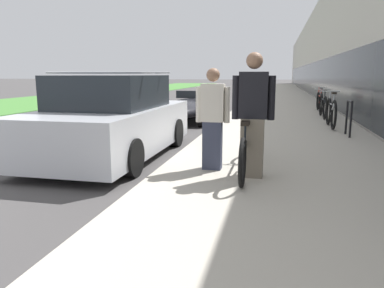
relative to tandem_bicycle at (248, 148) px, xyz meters
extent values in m
cube|color=#BCB5A5|center=(0.66, 18.97, -0.41)|extent=(4.06, 70.00, 0.11)
cube|color=#BCB7AD|center=(7.74, 26.97, 2.65)|extent=(10.00, 70.00, 6.23)
cube|color=#1E2328|center=(2.78, 26.97, 0.78)|extent=(0.10, 63.00, 2.20)
cube|color=#478438|center=(-13.03, 22.97, -0.45)|extent=(6.72, 70.00, 0.03)
torus|color=black|center=(0.00, 0.89, -0.03)|extent=(0.05, 0.65, 0.65)
torus|color=black|center=(0.00, -0.86, -0.03)|extent=(0.05, 0.65, 0.65)
cylinder|color=black|center=(0.00, 0.01, 0.17)|extent=(0.04, 1.49, 0.04)
cylinder|color=black|center=(0.00, -0.34, 0.08)|extent=(0.04, 0.89, 0.30)
cylinder|color=black|center=(0.00, -0.55, 0.30)|extent=(0.03, 0.03, 0.27)
cube|color=black|center=(0.00, -0.55, 0.44)|extent=(0.11, 0.22, 0.05)
cylinder|color=black|center=(0.00, 0.75, 0.31)|extent=(0.03, 0.03, 0.29)
cylinder|color=silver|center=(0.00, 0.75, 0.45)|extent=(0.52, 0.03, 0.03)
cube|color=#756B5B|center=(0.08, -0.30, 0.06)|extent=(0.32, 0.23, 0.84)
cube|color=black|center=(0.08, -0.30, 0.80)|extent=(0.39, 0.23, 0.64)
cylinder|color=black|center=(-0.16, -0.30, 0.77)|extent=(0.10, 0.10, 0.60)
cylinder|color=black|center=(0.33, -0.30, 0.77)|extent=(0.10, 0.10, 0.60)
sphere|color=#936B51|center=(0.08, -0.30, 1.27)|extent=(0.23, 0.23, 0.23)
cube|color=#33384C|center=(-0.54, 0.00, 0.01)|extent=(0.28, 0.20, 0.74)
cube|color=beige|center=(-0.54, 0.00, 0.66)|extent=(0.35, 0.20, 0.56)
cylinder|color=beige|center=(-0.76, 0.00, 0.63)|extent=(0.09, 0.09, 0.53)
cylinder|color=beige|center=(-0.32, 0.00, 0.63)|extent=(0.09, 0.09, 0.53)
sphere|color=#936B51|center=(-0.54, 0.00, 1.08)|extent=(0.20, 0.20, 0.20)
cylinder|color=black|center=(2.07, 3.54, 0.05)|extent=(0.05, 0.05, 0.82)
cylinder|color=black|center=(2.07, 4.09, 0.05)|extent=(0.05, 0.05, 0.82)
cylinder|color=black|center=(2.07, 3.82, 0.46)|extent=(0.05, 0.55, 0.05)
torus|color=black|center=(1.86, 5.80, 0.04)|extent=(0.06, 0.78, 0.78)
torus|color=black|center=(1.86, 4.79, 0.04)|extent=(0.06, 0.78, 0.78)
cylinder|color=#B7BCC1|center=(1.86, 5.29, 0.27)|extent=(0.04, 0.85, 0.04)
cylinder|color=#B7BCC1|center=(1.86, 5.09, 0.16)|extent=(0.04, 0.52, 0.35)
cylinder|color=#B7BCC1|center=(1.86, 4.97, 0.43)|extent=(0.03, 0.03, 0.32)
cube|color=black|center=(1.86, 4.97, 0.60)|extent=(0.11, 0.22, 0.05)
cylinder|color=#B7BCC1|center=(1.86, 5.72, 0.44)|extent=(0.03, 0.03, 0.34)
cylinder|color=silver|center=(1.86, 5.72, 0.61)|extent=(0.52, 0.03, 0.03)
torus|color=black|center=(1.92, 8.31, 0.02)|extent=(0.06, 0.75, 0.75)
torus|color=black|center=(1.92, 7.16, 0.02)|extent=(0.06, 0.75, 0.75)
cylinder|color=black|center=(1.92, 7.73, 0.25)|extent=(0.04, 0.98, 0.04)
cylinder|color=black|center=(1.92, 7.50, 0.14)|extent=(0.04, 0.59, 0.34)
cylinder|color=black|center=(1.92, 7.37, 0.40)|extent=(0.03, 0.03, 0.31)
cube|color=black|center=(1.92, 7.37, 0.56)|extent=(0.11, 0.22, 0.05)
cylinder|color=black|center=(1.92, 8.22, 0.41)|extent=(0.03, 0.03, 0.33)
cylinder|color=silver|center=(1.92, 8.22, 0.58)|extent=(0.52, 0.03, 0.03)
torus|color=black|center=(2.03, 10.48, 0.02)|extent=(0.06, 0.74, 0.74)
torus|color=black|center=(2.03, 9.33, 0.02)|extent=(0.06, 0.74, 0.74)
cylinder|color=red|center=(2.03, 9.91, 0.24)|extent=(0.04, 0.97, 0.04)
cylinder|color=red|center=(2.03, 9.68, 0.13)|extent=(0.04, 0.59, 0.34)
cylinder|color=red|center=(2.03, 9.54, 0.39)|extent=(0.03, 0.03, 0.31)
cube|color=black|center=(2.03, 9.54, 0.55)|extent=(0.11, 0.22, 0.05)
cylinder|color=red|center=(2.03, 10.39, 0.40)|extent=(0.03, 0.03, 0.32)
cylinder|color=silver|center=(2.03, 10.39, 0.57)|extent=(0.52, 0.03, 0.03)
cube|color=silver|center=(-2.62, 0.94, 0.08)|extent=(1.90, 4.24, 0.79)
cube|color=#1E2328|center=(-2.62, 0.94, 0.77)|extent=(1.63, 2.12, 0.59)
cylinder|color=silver|center=(-2.62, 1.40, 1.12)|extent=(2.02, 0.04, 0.04)
cylinder|color=silver|center=(-2.62, 0.47, 1.12)|extent=(2.02, 0.04, 0.04)
cylinder|color=black|center=(-3.50, 2.21, -0.17)|extent=(0.22, 0.60, 0.60)
cylinder|color=black|center=(-1.74, 2.21, -0.17)|extent=(0.22, 0.60, 0.60)
cylinder|color=black|center=(-3.50, -0.34, -0.17)|extent=(0.22, 0.60, 0.60)
cylinder|color=black|center=(-1.74, -0.34, -0.17)|extent=(0.22, 0.60, 0.60)
ellipsoid|color=black|center=(-2.47, 6.54, -0.03)|extent=(1.58, 4.26, 0.61)
cube|color=#1E2328|center=(-2.47, 7.07, 0.39)|extent=(1.11, 0.04, 0.26)
cylinder|color=black|center=(-3.21, 7.77, -0.17)|extent=(0.22, 0.60, 0.60)
cylinder|color=black|center=(-1.74, 7.77, -0.17)|extent=(0.22, 0.60, 0.60)
cylinder|color=black|center=(-3.21, 5.31, -0.17)|extent=(0.22, 0.60, 0.60)
cylinder|color=black|center=(-1.74, 5.31, -0.17)|extent=(0.22, 0.60, 0.60)
camera|label=1|loc=(0.40, -5.56, 1.09)|focal=35.00mm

